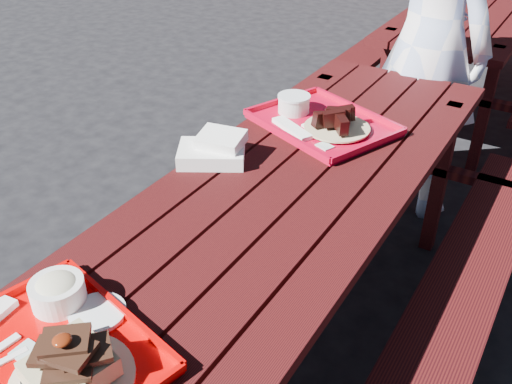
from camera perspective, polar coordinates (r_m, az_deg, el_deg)
ground at (r=2.31m, az=2.01°, el=-15.59°), size 60.00×60.00×0.00m
picnic_table_near at (r=1.93m, az=2.32°, el=-4.45°), size 1.41×2.40×0.75m
picnic_table_far at (r=4.38m, az=21.28°, el=15.07°), size 1.41×2.40×0.75m
near_tray at (r=1.35m, az=-19.26°, el=-13.92°), size 0.56×0.48×0.15m
far_tray at (r=2.22m, az=6.38°, el=7.16°), size 0.62×0.55×0.09m
white_cloth at (r=1.97m, az=-4.20°, el=4.23°), size 0.28×0.26×0.09m
person at (r=2.90m, az=16.97°, el=14.31°), size 0.75×0.63×1.76m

